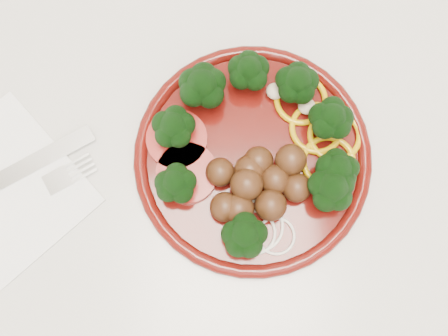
{
  "coord_description": "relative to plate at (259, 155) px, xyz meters",
  "views": [
    {
      "loc": [
        -0.14,
        1.56,
        1.47
      ],
      "look_at": [
        -0.13,
        1.67,
        0.92
      ],
      "focal_mm": 45.0,
      "sensor_mm": 36.0,
      "label": 1
    }
  ],
  "objects": [
    {
      "name": "plate",
      "position": [
        0.0,
        0.0,
        0.0
      ],
      "size": [
        0.24,
        0.24,
        0.06
      ],
      "rotation": [
        0.0,
        0.0,
        -0.03
      ],
      "color": "#470B07",
      "rests_on": "counter"
    },
    {
      "name": "counter",
      "position": [
        0.09,
        0.02,
        -0.47
      ],
      "size": [
        2.4,
        0.6,
        0.9
      ],
      "color": "beige",
      "rests_on": "ground"
    }
  ]
}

